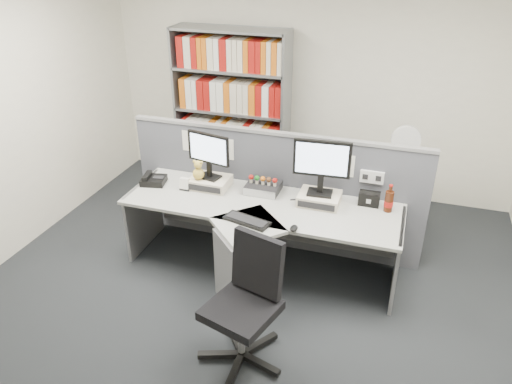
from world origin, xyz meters
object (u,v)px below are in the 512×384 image
(monitor_right, at_px, (322,163))
(desk_calendar, at_px, (185,185))
(desk_fan, at_px, (405,143))
(office_chair, at_px, (247,299))
(desk_phone, at_px, (153,180))
(mouse, at_px, (294,228))
(shelving_unit, at_px, (232,114))
(filing_cabinet, at_px, (397,199))
(speaker, at_px, (369,199))
(desktop_pc, at_px, (263,187))
(cola_bottle, at_px, (389,201))
(monitor_left, at_px, (208,152))
(keyboard, at_px, (247,220))
(desk, at_px, (254,239))

(monitor_right, height_order, desk_calendar, monitor_right)
(desk_fan, bearing_deg, office_chair, -112.49)
(desk_phone, height_order, desk_calendar, desk_calendar)
(mouse, bearing_deg, desk_phone, 164.81)
(shelving_unit, bearing_deg, desk_calendar, -86.26)
(filing_cabinet, bearing_deg, office_chair, -112.49)
(shelving_unit, distance_m, filing_cabinet, 2.24)
(shelving_unit, bearing_deg, speaker, -36.03)
(desktop_pc, xyz_separation_m, office_chair, (0.30, -1.36, -0.22))
(speaker, relative_size, filing_cabinet, 0.27)
(mouse, height_order, cola_bottle, cola_bottle)
(monitor_left, height_order, keyboard, monitor_left)
(speaker, bearing_deg, cola_bottle, -19.51)
(monitor_right, distance_m, office_chair, 1.45)
(speaker, xyz_separation_m, desk_fan, (0.24, 0.90, 0.24))
(monitor_right, height_order, office_chair, monitor_right)
(desktop_pc, bearing_deg, desk_fan, 37.06)
(desk_phone, relative_size, cola_bottle, 1.02)
(keyboard, height_order, desk_fan, desk_fan)
(monitor_right, relative_size, shelving_unit, 0.26)
(cola_bottle, xyz_separation_m, shelving_unit, (-2.03, 1.41, 0.16))
(cola_bottle, bearing_deg, desk_calendar, -174.52)
(keyboard, distance_m, speaker, 1.17)
(monitor_right, distance_m, desk_fan, 1.23)
(filing_cabinet, distance_m, desk_fan, 0.67)
(desk_phone, distance_m, desk_calendar, 0.37)
(keyboard, relative_size, shelving_unit, 0.22)
(desk, height_order, desktop_pc, desktop_pc)
(office_chair, bearing_deg, desk, 105.05)
(desk_phone, bearing_deg, monitor_right, 3.66)
(desk_phone, bearing_deg, filing_cabinet, 25.44)
(speaker, distance_m, desk_fan, 0.96)
(monitor_left, height_order, desk_phone, monitor_left)
(desk, relative_size, filing_cabinet, 3.71)
(monitor_left, bearing_deg, speaker, 4.26)
(desktop_pc, xyz_separation_m, desk_calendar, (-0.74, -0.20, 0.01))
(mouse, relative_size, office_chair, 0.10)
(keyboard, distance_m, shelving_unit, 2.19)
(mouse, xyz_separation_m, shelving_unit, (-1.30, 2.00, 0.24))
(desk, bearing_deg, desk_fan, 49.38)
(desk_calendar, relative_size, desk_fan, 0.24)
(desk_phone, distance_m, desk_fan, 2.63)
(desk, height_order, desk_fan, desk_fan)
(desk_fan, bearing_deg, speaker, -105.14)
(monitor_right, bearing_deg, desk_calendar, -174.19)
(office_chair, bearing_deg, desk_phone, 139.86)
(keyboard, bearing_deg, shelving_unit, 113.88)
(monitor_left, distance_m, filing_cabinet, 2.19)
(shelving_unit, xyz_separation_m, filing_cabinet, (2.10, -0.45, -0.63))
(monitor_left, distance_m, desk_calendar, 0.41)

